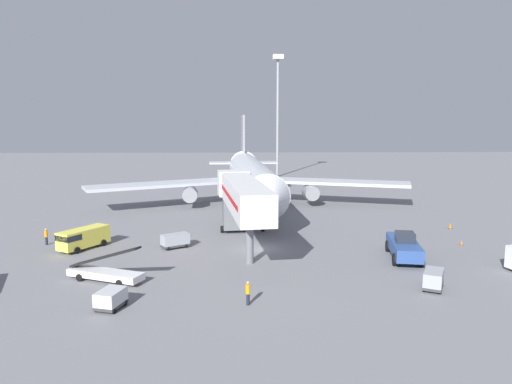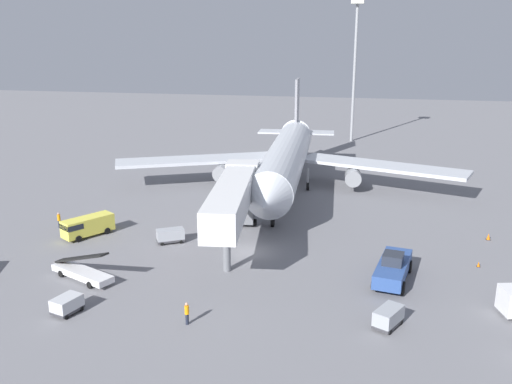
% 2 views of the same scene
% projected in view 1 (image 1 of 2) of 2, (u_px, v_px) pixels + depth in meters
% --- Properties ---
extents(ground_plane, '(300.00, 300.00, 0.00)m').
position_uv_depth(ground_plane, '(257.00, 249.00, 47.45)').
color(ground_plane, slate).
extents(airplane_at_gate, '(48.49, 45.85, 13.88)m').
position_uv_depth(airplane_at_gate, '(251.00, 177.00, 69.35)').
color(airplane_at_gate, silver).
rests_on(airplane_at_gate, ground).
extents(jet_bridge, '(5.75, 19.77, 7.10)m').
position_uv_depth(jet_bridge, '(241.00, 196.00, 47.43)').
color(jet_bridge, silver).
rests_on(jet_bridge, ground).
extents(pushback_tug, '(3.55, 7.48, 2.61)m').
position_uv_depth(pushback_tug, '(404.00, 246.00, 43.90)').
color(pushback_tug, '#2D4C8E').
rests_on(pushback_tug, ground).
extents(belt_loader_truck, '(6.57, 4.00, 3.12)m').
position_uv_depth(belt_loader_truck, '(105.00, 272.00, 37.80)').
color(belt_loader_truck, white).
rests_on(belt_loader_truck, ground).
extents(service_van_mid_right, '(4.34, 5.52, 2.05)m').
position_uv_depth(service_van_mid_right, '(82.00, 238.00, 47.28)').
color(service_van_mid_right, '#E5DB4C').
rests_on(service_van_mid_right, ground).
extents(baggage_cart_near_left, '(1.97, 2.46, 1.32)m').
position_uv_depth(baggage_cart_near_left, '(111.00, 298.00, 32.21)').
color(baggage_cart_near_left, '#38383D').
rests_on(baggage_cart_near_left, ground).
extents(baggage_cart_outer_right, '(2.33, 2.87, 1.44)m').
position_uv_depth(baggage_cart_outer_right, '(434.00, 279.00, 36.00)').
color(baggage_cart_outer_right, '#38383D').
rests_on(baggage_cart_outer_right, ground).
extents(baggage_cart_mid_left, '(2.99, 2.51, 1.44)m').
position_uv_depth(baggage_cart_mid_left, '(175.00, 240.00, 47.73)').
color(baggage_cart_mid_left, '#38383D').
rests_on(baggage_cart_mid_left, ground).
extents(ground_crew_worker_foreground, '(0.35, 0.35, 1.75)m').
position_uv_depth(ground_crew_worker_foreground, '(46.00, 236.00, 48.93)').
color(ground_crew_worker_foreground, '#1E2333').
rests_on(ground_crew_worker_foreground, ground).
extents(ground_crew_worker_midground, '(0.37, 0.37, 1.72)m').
position_uv_depth(ground_crew_worker_midground, '(248.00, 292.00, 32.83)').
color(ground_crew_worker_midground, '#1E2333').
rests_on(ground_crew_worker_midground, ground).
extents(safety_cone_alpha, '(0.32, 0.32, 0.49)m').
position_uv_depth(safety_cone_alpha, '(462.00, 243.00, 48.97)').
color(safety_cone_alpha, black).
rests_on(safety_cone_alpha, ground).
extents(safety_cone_bravo, '(0.44, 0.44, 0.67)m').
position_uv_depth(safety_cone_bravo, '(450.00, 226.00, 56.53)').
color(safety_cone_bravo, black).
rests_on(safety_cone_bravo, ground).
extents(apron_light_mast, '(2.40, 2.40, 27.56)m').
position_uv_depth(apron_light_mast, '(278.00, 94.00, 107.32)').
color(apron_light_mast, '#93969B').
rests_on(apron_light_mast, ground).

